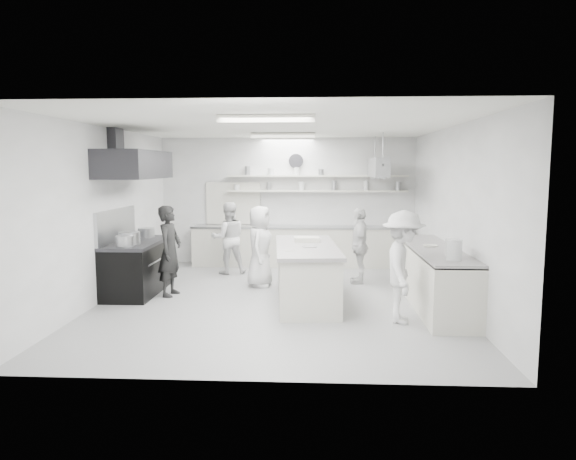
{
  "coord_description": "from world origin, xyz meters",
  "views": [
    {
      "loc": [
        0.66,
        -8.85,
        2.3
      ],
      "look_at": [
        0.16,
        0.6,
        1.16
      ],
      "focal_mm": 32.42,
      "sensor_mm": 36.0,
      "label": 1
    }
  ],
  "objects_px": {
    "back_counter": "(300,246)",
    "right_counter": "(434,277)",
    "cook_back": "(228,238)",
    "stove": "(138,268)",
    "cook_stove": "(170,251)",
    "prep_island": "(306,275)"
  },
  "relations": [
    {
      "from": "right_counter",
      "to": "cook_back",
      "type": "relative_size",
      "value": 2.12
    },
    {
      "from": "back_counter",
      "to": "cook_stove",
      "type": "relative_size",
      "value": 3.07
    },
    {
      "from": "right_counter",
      "to": "cook_stove",
      "type": "bearing_deg",
      "value": 174.75
    },
    {
      "from": "right_counter",
      "to": "cook_back",
      "type": "height_order",
      "value": "cook_back"
    },
    {
      "from": "back_counter",
      "to": "right_counter",
      "type": "bearing_deg",
      "value": -55.35
    },
    {
      "from": "stove",
      "to": "back_counter",
      "type": "xyz_separation_m",
      "value": [
        2.9,
        2.8,
        0.01
      ]
    },
    {
      "from": "cook_back",
      "to": "prep_island",
      "type": "bearing_deg",
      "value": 110.7
    },
    {
      "from": "stove",
      "to": "cook_stove",
      "type": "distance_m",
      "value": 0.77
    },
    {
      "from": "stove",
      "to": "back_counter",
      "type": "height_order",
      "value": "back_counter"
    },
    {
      "from": "stove",
      "to": "back_counter",
      "type": "relative_size",
      "value": 0.36
    },
    {
      "from": "stove",
      "to": "cook_stove",
      "type": "height_order",
      "value": "cook_stove"
    },
    {
      "from": "right_counter",
      "to": "back_counter",
      "type": "bearing_deg",
      "value": 124.65
    },
    {
      "from": "back_counter",
      "to": "right_counter",
      "type": "xyz_separation_m",
      "value": [
        2.35,
        -3.4,
        0.01
      ]
    },
    {
      "from": "back_counter",
      "to": "cook_back",
      "type": "xyz_separation_m",
      "value": [
        -1.52,
        -0.98,
        0.32
      ]
    },
    {
      "from": "stove",
      "to": "cook_back",
      "type": "relative_size",
      "value": 1.16
    },
    {
      "from": "prep_island",
      "to": "cook_back",
      "type": "distance_m",
      "value": 2.89
    },
    {
      "from": "stove",
      "to": "right_counter",
      "type": "xyz_separation_m",
      "value": [
        5.25,
        -0.6,
        0.02
      ]
    },
    {
      "from": "back_counter",
      "to": "prep_island",
      "type": "xyz_separation_m",
      "value": [
        0.21,
        -3.28,
        0.01
      ]
    },
    {
      "from": "back_counter",
      "to": "cook_stove",
      "type": "bearing_deg",
      "value": -126.94
    },
    {
      "from": "back_counter",
      "to": "cook_back",
      "type": "distance_m",
      "value": 1.83
    },
    {
      "from": "prep_island",
      "to": "cook_stove",
      "type": "height_order",
      "value": "cook_stove"
    },
    {
      "from": "back_counter",
      "to": "cook_back",
      "type": "height_order",
      "value": "cook_back"
    }
  ]
}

